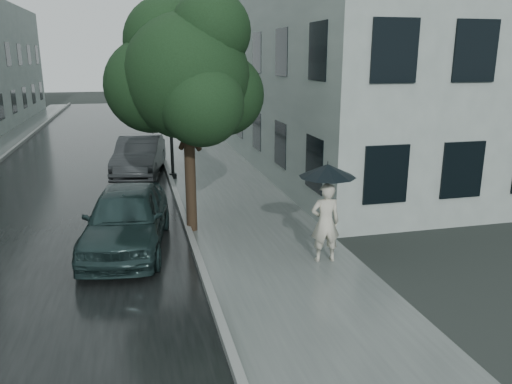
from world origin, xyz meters
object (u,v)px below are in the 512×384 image
object	(u,v)px
pedestrian	(325,222)
car_near	(127,218)
car_far	(140,156)
lamp_post	(166,97)
street_tree	(186,74)

from	to	relation	value
pedestrian	car_near	distance (m)	4.68
car_far	lamp_post	bearing A→B (deg)	-34.25
pedestrian	street_tree	size ratio (longest dim) A/B	0.30
pedestrian	lamp_post	xyz separation A→B (m)	(-2.79, 8.74, 2.15)
lamp_post	car_near	bearing A→B (deg)	-116.99
lamp_post	car_near	distance (m)	7.42
pedestrian	street_tree	distance (m)	5.02
street_tree	lamp_post	bearing A→B (deg)	91.41
car_far	pedestrian	bearing A→B (deg)	-59.03
lamp_post	pedestrian	bearing A→B (deg)	-86.97
street_tree	car_near	world-z (taller)	street_tree
pedestrian	car_far	size ratio (longest dim) A/B	0.40
lamp_post	car_far	distance (m)	2.73
street_tree	car_far	bearing A→B (deg)	99.82
street_tree	car_near	xyz separation A→B (m)	(-1.65, -1.05, -3.27)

